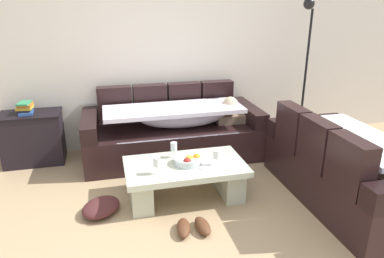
% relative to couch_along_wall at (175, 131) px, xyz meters
% --- Properties ---
extents(ground_plane, '(14.00, 14.00, 0.00)m').
position_rel_couch_along_wall_xyz_m(ground_plane, '(-0.19, -1.62, -0.33)').
color(ground_plane, tan).
extents(back_wall, '(9.00, 0.10, 2.70)m').
position_rel_couch_along_wall_xyz_m(back_wall, '(-0.19, 0.53, 1.02)').
color(back_wall, beige).
rests_on(back_wall, ground_plane).
extents(couch_along_wall, '(2.21, 0.92, 0.88)m').
position_rel_couch_along_wall_xyz_m(couch_along_wall, '(0.00, 0.00, 0.00)').
color(couch_along_wall, black).
rests_on(couch_along_wall, ground_plane).
extents(couch_near_window, '(0.92, 1.80, 0.88)m').
position_rel_couch_along_wall_xyz_m(couch_near_window, '(1.44, -1.48, 0.00)').
color(couch_near_window, black).
rests_on(couch_near_window, ground_plane).
extents(coffee_table, '(1.20, 0.68, 0.38)m').
position_rel_couch_along_wall_xyz_m(coffee_table, '(-0.11, -1.06, -0.09)').
color(coffee_table, beige).
rests_on(coffee_table, ground_plane).
extents(fruit_bowl, '(0.28, 0.28, 0.10)m').
position_rel_couch_along_wall_xyz_m(fruit_bowl, '(-0.08, -1.08, 0.09)').
color(fruit_bowl, silver).
rests_on(fruit_bowl, coffee_table).
extents(wine_glass_near_left, '(0.07, 0.07, 0.17)m').
position_rel_couch_along_wall_xyz_m(wine_glass_near_left, '(-0.41, -1.21, 0.16)').
color(wine_glass_near_left, silver).
rests_on(wine_glass_near_left, coffee_table).
extents(wine_glass_near_right, '(0.07, 0.07, 0.17)m').
position_rel_couch_along_wall_xyz_m(wine_glass_near_right, '(0.18, -1.18, 0.16)').
color(wine_glass_near_right, silver).
rests_on(wine_glass_near_right, coffee_table).
extents(wine_glass_far_back, '(0.07, 0.07, 0.17)m').
position_rel_couch_along_wall_xyz_m(wine_glass_far_back, '(-0.19, -0.88, 0.16)').
color(wine_glass_far_back, silver).
rests_on(wine_glass_far_back, coffee_table).
extents(open_magazine, '(0.33, 0.29, 0.01)m').
position_rel_couch_along_wall_xyz_m(open_magazine, '(0.11, -1.10, 0.05)').
color(open_magazine, white).
rests_on(open_magazine, coffee_table).
extents(side_cabinet, '(0.72, 0.44, 0.64)m').
position_rel_couch_along_wall_xyz_m(side_cabinet, '(-1.74, 0.23, -0.01)').
color(side_cabinet, black).
rests_on(side_cabinet, ground_plane).
extents(book_stack_on_cabinet, '(0.18, 0.23, 0.14)m').
position_rel_couch_along_wall_xyz_m(book_stack_on_cabinet, '(-1.78, 0.23, 0.38)').
color(book_stack_on_cabinet, '#2D569E').
rests_on(book_stack_on_cabinet, side_cabinet).
extents(floor_lamp, '(0.33, 0.31, 1.95)m').
position_rel_couch_along_wall_xyz_m(floor_lamp, '(1.81, 0.08, 0.78)').
color(floor_lamp, black).
rests_on(floor_lamp, ground_plane).
extents(pair_of_shoes, '(0.32, 0.30, 0.09)m').
position_rel_couch_along_wall_xyz_m(pair_of_shoes, '(-0.17, -1.65, -0.29)').
color(pair_of_shoes, '#59331E').
rests_on(pair_of_shoes, ground_plane).
extents(crumpled_garment, '(0.50, 0.51, 0.12)m').
position_rel_couch_along_wall_xyz_m(crumpled_garment, '(-0.96, -1.15, -0.27)').
color(crumpled_garment, '#4C2323').
rests_on(crumpled_garment, ground_plane).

